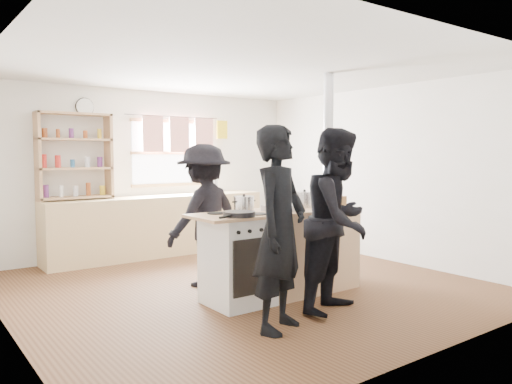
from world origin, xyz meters
TOP-DOWN VIEW (x-y plane):
  - ground at (0.00, 0.00)m, footprint 5.00×5.00m
  - back_counter at (0.00, 2.22)m, footprint 3.40×0.55m
  - shelving_unit at (-1.20, 2.34)m, footprint 1.00×0.28m
  - thermos at (0.99, 2.22)m, footprint 0.10×0.10m
  - cooking_island at (0.14, -0.55)m, footprint 1.97×0.64m
  - skillet_greens at (-0.55, -0.72)m, footprint 0.42×0.42m
  - roast_tray at (0.06, -0.59)m, footprint 0.32×0.27m
  - stockpot_stove at (-0.23, -0.35)m, footprint 0.22×0.22m
  - stockpot_counter at (0.54, -0.46)m, footprint 0.27×0.27m
  - bread_board at (0.87, -0.67)m, footprint 0.33×0.28m
  - flue_heater at (1.00, -0.36)m, footprint 0.35×0.35m
  - person_near_left at (-0.57, -1.38)m, footprint 0.77×0.67m
  - person_near_right at (0.23, -1.30)m, footprint 1.04×0.91m
  - person_far at (-0.34, 0.30)m, footprint 1.20×0.90m

SIDE VIEW (x-z plane):
  - ground at x=0.00m, z-range -0.01..0.00m
  - back_counter at x=0.00m, z-range 0.00..0.90m
  - cooking_island at x=0.14m, z-range 0.00..0.93m
  - flue_heater at x=1.00m, z-range -0.61..1.89m
  - person_far at x=-0.34m, z-range 0.00..1.65m
  - person_near_right at x=0.23m, z-range 0.00..1.79m
  - person_near_left at x=-0.57m, z-range 0.00..1.79m
  - skillet_greens at x=-0.55m, z-range 0.93..0.98m
  - roast_tray at x=0.06m, z-range 0.93..1.00m
  - bread_board at x=0.87m, z-range 0.92..1.04m
  - stockpot_stove at x=-0.23m, z-range 0.92..1.10m
  - stockpot_counter at x=0.54m, z-range 0.92..1.12m
  - thermos at x=0.99m, z-range 0.90..1.20m
  - shelving_unit at x=-1.20m, z-range 0.91..2.11m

